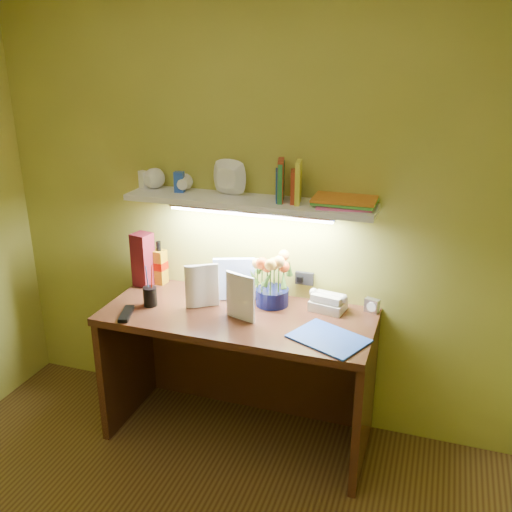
{
  "coord_description": "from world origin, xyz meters",
  "views": [
    {
      "loc": [
        0.93,
        -1.28,
        2.05
      ],
      "look_at": [
        0.05,
        1.35,
        1.02
      ],
      "focal_mm": 40.0,
      "sensor_mm": 36.0,
      "label": 1
    }
  ],
  "objects": [
    {
      "name": "blue_folder",
      "position": [
        0.5,
        1.08,
        0.75
      ],
      "size": [
        0.41,
        0.36,
        0.01
      ],
      "primitive_type": "cube",
      "rotation": [
        0.0,
        0.0,
        -0.42
      ],
      "color": "blue",
      "rests_on": "desk"
    },
    {
      "name": "tv_remote",
      "position": [
        -0.53,
        1.0,
        0.76
      ],
      "size": [
        0.1,
        0.18,
        0.02
      ],
      "primitive_type": "cube",
      "rotation": [
        0.0,
        0.0,
        0.31
      ],
      "color": "black",
      "rests_on": "desk"
    },
    {
      "name": "wall_shelf",
      "position": [
        0.02,
        1.38,
        1.33
      ],
      "size": [
        1.3,
        0.28,
        0.24
      ],
      "color": "white",
      "rests_on": "ground"
    },
    {
      "name": "telephone",
      "position": [
        0.43,
        1.39,
        0.8
      ],
      "size": [
        0.19,
        0.16,
        0.1
      ],
      "primitive_type": null,
      "rotation": [
        0.0,
        0.0,
        -0.17
      ],
      "color": "beige",
      "rests_on": "desk"
    },
    {
      "name": "art_card",
      "position": [
        -0.08,
        1.38,
        0.86
      ],
      "size": [
        0.23,
        0.12,
        0.22
      ],
      "primitive_type": null,
      "rotation": [
        0.0,
        0.0,
        0.36
      ],
      "color": "white",
      "rests_on": "desk"
    },
    {
      "name": "desk_clock",
      "position": [
        0.65,
        1.44,
        0.79
      ],
      "size": [
        0.08,
        0.06,
        0.07
      ],
      "primitive_type": "cube",
      "rotation": [
        0.0,
        0.0,
        -0.32
      ],
      "color": "#B4B4B9",
      "rests_on": "desk"
    },
    {
      "name": "pen_cup",
      "position": [
        -0.47,
        1.15,
        0.84
      ],
      "size": [
        0.09,
        0.09,
        0.18
      ],
      "primitive_type": "cylinder",
      "rotation": [
        0.0,
        0.0,
        0.37
      ],
      "color": "black",
      "rests_on": "desk"
    },
    {
      "name": "desk_book_a",
      "position": [
        -0.28,
        1.17,
        0.87
      ],
      "size": [
        0.17,
        0.11,
        0.24
      ],
      "primitive_type": "imported",
      "rotation": [
        0.0,
        0.0,
        0.52
      ],
      "color": "white",
      "rests_on": "desk"
    },
    {
      "name": "whisky_bottle",
      "position": [
        -0.56,
        1.44,
        0.88
      ],
      "size": [
        0.08,
        0.08,
        0.26
      ],
      "primitive_type": null,
      "rotation": [
        0.0,
        0.0,
        -0.11
      ],
      "color": "#BB820F",
      "rests_on": "desk"
    },
    {
      "name": "whisky_box",
      "position": [
        -0.64,
        1.39,
        0.9
      ],
      "size": [
        0.12,
        0.12,
        0.31
      ],
      "primitive_type": "cube",
      "rotation": [
        0.0,
        0.0,
        -0.2
      ],
      "color": "maroon",
      "rests_on": "desk"
    },
    {
      "name": "desk_book_b",
      "position": [
        -0.05,
        1.18,
        0.87
      ],
      "size": [
        0.17,
        0.08,
        0.24
      ],
      "primitive_type": "imported",
      "rotation": [
        0.0,
        0.0,
        -0.35
      ],
      "color": "white",
      "rests_on": "desk"
    },
    {
      "name": "desk",
      "position": [
        0.0,
        1.2,
        0.38
      ],
      "size": [
        1.4,
        0.6,
        0.75
      ],
      "primitive_type": "cube",
      "color": "#331A0E",
      "rests_on": "ground"
    },
    {
      "name": "flower_bouquet",
      "position": [
        0.14,
        1.37,
        0.91
      ],
      "size": [
        0.22,
        0.22,
        0.31
      ],
      "primitive_type": null,
      "rotation": [
        0.0,
        0.0,
        -0.14
      ],
      "color": "#070C36",
      "rests_on": "desk"
    }
  ]
}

